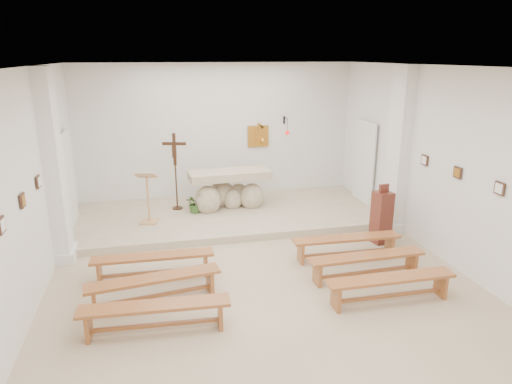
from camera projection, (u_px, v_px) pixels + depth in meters
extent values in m
cube|color=#C9B091|center=(266.00, 290.00, 7.43)|extent=(7.00, 10.00, 0.00)
cube|color=silver|center=(17.00, 203.00, 6.17)|extent=(0.02, 10.00, 3.50)
cube|color=silver|center=(466.00, 174.00, 7.69)|extent=(0.02, 10.00, 3.50)
cube|color=silver|center=(218.00, 134.00, 11.58)|extent=(7.00, 0.02, 3.50)
cube|color=silver|center=(267.00, 68.00, 6.43)|extent=(7.00, 10.00, 0.02)
cube|color=beige|center=(229.00, 215.00, 10.68)|extent=(6.98, 3.00, 0.15)
cube|color=white|center=(54.00, 168.00, 8.06)|extent=(0.26, 0.55, 3.50)
cube|color=white|center=(399.00, 151.00, 9.53)|extent=(0.26, 0.55, 3.50)
cube|color=gold|center=(258.00, 136.00, 11.81)|extent=(0.55, 0.04, 0.55)
cube|color=black|center=(284.00, 120.00, 11.86)|extent=(0.04, 0.02, 0.20)
cylinder|color=black|center=(286.00, 118.00, 11.70)|extent=(0.02, 0.30, 0.02)
cylinder|color=black|center=(287.00, 125.00, 11.61)|extent=(0.01, 0.01, 0.34)
sphere|color=red|center=(287.00, 133.00, 11.66)|extent=(0.11, 0.11, 0.11)
cube|color=#3E261B|center=(2.00, 225.00, 5.44)|extent=(0.03, 0.20, 0.20)
cube|color=#3E261B|center=(23.00, 200.00, 6.37)|extent=(0.03, 0.20, 0.20)
cube|color=#3E261B|center=(38.00, 182.00, 7.30)|extent=(0.03, 0.20, 0.20)
cube|color=#3E261B|center=(500.00, 188.00, 6.95)|extent=(0.03, 0.20, 0.20)
cube|color=#3E261B|center=(458.00, 173.00, 7.88)|extent=(0.03, 0.20, 0.20)
cube|color=#3E261B|center=(425.00, 160.00, 8.81)|extent=(0.03, 0.20, 0.20)
cube|color=silver|center=(67.00, 232.00, 9.13)|extent=(0.10, 0.85, 0.52)
cube|color=silver|center=(380.00, 207.00, 10.62)|extent=(0.10, 0.85, 0.52)
ellipsoid|color=beige|center=(208.00, 200.00, 10.64)|extent=(0.62, 0.53, 0.70)
ellipsoid|color=beige|center=(252.00, 197.00, 10.97)|extent=(0.58, 0.49, 0.66)
ellipsoid|color=beige|center=(222.00, 194.00, 11.06)|extent=(0.66, 0.56, 0.62)
ellipsoid|color=beige|center=(239.00, 195.00, 11.16)|extent=(0.54, 0.46, 0.58)
ellipsoid|color=beige|center=(233.00, 200.00, 10.92)|extent=(0.45, 0.39, 0.54)
cube|color=beige|center=(230.00, 175.00, 10.78)|extent=(1.95, 0.86, 0.19)
cube|color=tan|center=(150.00, 222.00, 9.99)|extent=(0.42, 0.42, 0.04)
cylinder|color=tan|center=(148.00, 200.00, 9.85)|extent=(0.05, 0.05, 1.01)
cube|color=tan|center=(146.00, 176.00, 9.67)|extent=(0.48, 0.39, 0.16)
cube|color=white|center=(146.00, 174.00, 9.61)|extent=(0.41, 0.32, 0.13)
cylinder|color=#3D2213|center=(178.00, 208.00, 10.88)|extent=(0.24, 0.24, 0.03)
cylinder|color=#3D2213|center=(176.00, 187.00, 10.73)|extent=(0.04, 0.04, 1.09)
cube|color=#3D2213|center=(174.00, 149.00, 10.47)|extent=(0.08, 0.07, 0.75)
cube|color=#3D2213|center=(174.00, 144.00, 10.43)|extent=(0.54, 0.20, 0.07)
cube|color=#3D2213|center=(174.00, 151.00, 10.45)|extent=(0.11, 0.07, 0.32)
imported|color=#355D25|center=(195.00, 203.00, 10.56)|extent=(0.56, 0.55, 0.47)
cube|color=maroon|center=(381.00, 217.00, 9.17)|extent=(0.38, 0.38, 1.07)
cube|color=maroon|center=(384.00, 188.00, 9.00)|extent=(0.22, 0.08, 0.17)
cube|color=#9C5F2D|center=(153.00, 256.00, 7.70)|extent=(2.05, 0.39, 0.05)
cube|color=#9C5F2D|center=(100.00, 272.00, 7.59)|extent=(0.07, 0.30, 0.39)
cube|color=#9C5F2D|center=(205.00, 263.00, 7.92)|extent=(0.07, 0.30, 0.39)
cube|color=#9C5F2D|center=(154.00, 272.00, 7.78)|extent=(1.72, 0.11, 0.05)
cube|color=#9C5F2D|center=(347.00, 238.00, 8.46)|extent=(2.05, 0.39, 0.05)
cube|color=#9C5F2D|center=(301.00, 252.00, 8.36)|extent=(0.07, 0.30, 0.39)
cube|color=#9C5F2D|center=(390.00, 245.00, 8.69)|extent=(0.07, 0.30, 0.39)
cube|color=#9C5F2D|center=(346.00, 253.00, 8.55)|extent=(1.72, 0.11, 0.05)
cube|color=#9C5F2D|center=(154.00, 278.00, 6.94)|extent=(2.07, 0.61, 0.05)
cube|color=#9C5F2D|center=(94.00, 302.00, 6.69)|extent=(0.10, 0.30, 0.39)
cube|color=#9C5F2D|center=(210.00, 281.00, 7.30)|extent=(0.10, 0.30, 0.39)
cube|color=#9C5F2D|center=(155.00, 296.00, 7.02)|extent=(1.71, 0.29, 0.05)
cube|color=#9C5F2D|center=(367.00, 256.00, 7.70)|extent=(2.05, 0.37, 0.05)
cube|color=#9C5F2D|center=(317.00, 274.00, 7.55)|extent=(0.06, 0.30, 0.39)
cube|color=#9C5F2D|center=(412.00, 262.00, 7.97)|extent=(0.06, 0.30, 0.39)
cube|color=#9C5F2D|center=(365.00, 272.00, 7.79)|extent=(1.72, 0.09, 0.05)
cube|color=#9C5F2D|center=(155.00, 306.00, 6.18)|extent=(2.06, 0.45, 0.05)
cube|color=#9C5F2D|center=(89.00, 326.00, 6.10)|extent=(0.07, 0.30, 0.39)
cube|color=#9C5F2D|center=(220.00, 314.00, 6.38)|extent=(0.07, 0.30, 0.39)
cube|color=#9C5F2D|center=(156.00, 325.00, 6.26)|extent=(1.72, 0.16, 0.05)
cube|color=#9C5F2D|center=(391.00, 278.00, 6.94)|extent=(2.04, 0.34, 0.05)
cube|color=#9C5F2D|center=(336.00, 297.00, 6.82)|extent=(0.06, 0.30, 0.39)
cube|color=#9C5F2D|center=(441.00, 285.00, 7.19)|extent=(0.06, 0.30, 0.39)
cube|color=#9C5F2D|center=(389.00, 296.00, 7.03)|extent=(1.72, 0.07, 0.05)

